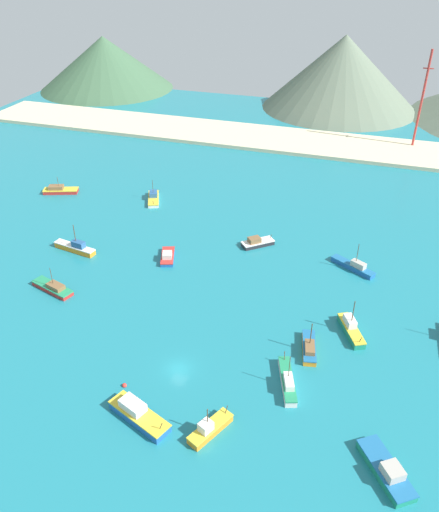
{
  "coord_description": "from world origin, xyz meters",
  "views": [
    {
      "loc": [
        25.74,
        -56.5,
        61.24
      ],
      "look_at": [
        -3.91,
        33.98,
        1.29
      ],
      "focal_mm": 35.64,
      "sensor_mm": 36.0,
      "label": 1
    }
  ],
  "objects": [
    {
      "name": "ground",
      "position": [
        0.0,
        30.0,
        -0.25
      ],
      "size": [
        260.0,
        280.0,
        0.5
      ],
      "color": "teal"
    },
    {
      "name": "fishing_boat_0",
      "position": [
        -30.65,
        57.54,
        0.76
      ],
      "size": [
        6.36,
        9.67,
        5.98
      ],
      "color": "silver",
      "rests_on": "ground"
    },
    {
      "name": "fishing_boat_1",
      "position": [
        9.15,
        -10.48,
        0.9
      ],
      "size": [
        5.24,
        7.87,
        5.3
      ],
      "color": "orange",
      "rests_on": "ground"
    },
    {
      "name": "fishing_boat_2",
      "position": [
        18.0,
        2.17,
        0.89
      ],
      "size": [
        5.02,
        10.08,
        6.51
      ],
      "color": "silver",
      "rests_on": "ground"
    },
    {
      "name": "fishing_boat_4",
      "position": [
        -36.6,
        27.66,
        0.98
      ],
      "size": [
        10.9,
        3.74,
        6.94
      ],
      "color": "orange",
      "rests_on": "ground"
    },
    {
      "name": "fishing_boat_5",
      "position": [
        19.98,
        11.2,
        0.8
      ],
      "size": [
        3.82,
        8.53,
        6.23
      ],
      "color": "orange",
      "rests_on": "ground"
    },
    {
      "name": "fishing_boat_6",
      "position": [
        33.88,
        -9.51,
        0.91
      ],
      "size": [
        8.47,
        10.06,
        2.72
      ],
      "color": "#198466",
      "rests_on": "ground"
    },
    {
      "name": "fishing_boat_7",
      "position": [
        -15.21,
        31.11,
        0.71
      ],
      "size": [
        5.1,
        7.92,
        2.07
      ],
      "color": "#1E5BA8",
      "rests_on": "ground"
    },
    {
      "name": "fishing_boat_8",
      "position": [
        -1.8,
        -11.45,
        1.04
      ],
      "size": [
        10.96,
        6.75,
        3.06
      ],
      "color": "#1E5BA8",
      "rests_on": "ground"
    },
    {
      "name": "fishing_boat_9",
      "position": [
        26.34,
        18.3,
        1.0
      ],
      "size": [
        5.93,
        8.91,
        7.06
      ],
      "color": "#198466",
      "rests_on": "ground"
    },
    {
      "name": "fishing_boat_10",
      "position": [
        24.83,
        39.83,
        0.83
      ],
      "size": [
        10.01,
        6.96,
        6.57
      ],
      "color": "#1E5BA8",
      "rests_on": "ground"
    },
    {
      "name": "fishing_boat_11",
      "position": [
        2.33,
        43.11,
        0.79
      ],
      "size": [
        7.57,
        7.09,
        2.22
      ],
      "color": "#232328",
      "rests_on": "ground"
    },
    {
      "name": "fishing_boat_12",
      "position": [
        -32.67,
        12.78,
        0.71
      ],
      "size": [
        10.27,
        5.46,
        5.59
      ],
      "color": "red",
      "rests_on": "ground"
    },
    {
      "name": "fishing_boat_13",
      "position": [
        -57.84,
        53.87,
        0.81
      ],
      "size": [
        10.03,
        6.24,
        4.81
      ],
      "color": "red",
      "rests_on": "ground"
    },
    {
      "name": "buoy_0",
      "position": [
        -6.85,
        -6.21,
        0.13
      ],
      "size": [
        0.77,
        0.77,
        0.77
      ],
      "color": "red",
      "rests_on": "ground"
    },
    {
      "name": "beach_strip",
      "position": [
        0.0,
        115.11,
        0.6
      ],
      "size": [
        247.0,
        25.3,
        1.2
      ],
      "primitive_type": "cube",
      "color": "beige",
      "rests_on": "ground"
    },
    {
      "name": "hill_west",
      "position": [
        -102.08,
        162.27,
        11.62
      ],
      "size": [
        62.1,
        62.1,
        23.24
      ],
      "color": "#3D6042",
      "rests_on": "ground"
    },
    {
      "name": "hill_central",
      "position": [
        6.38,
        163.19,
        14.44
      ],
      "size": [
        63.72,
        63.72,
        28.88
      ],
      "color": "#60705B",
      "rests_on": "ground"
    },
    {
      "name": "radio_tower",
      "position": [
        36.39,
        122.11,
        16.31
      ],
      "size": [
        3.2,
        2.56,
        31.98
      ],
      "color": "#B7332D",
      "rests_on": "ground"
    }
  ]
}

